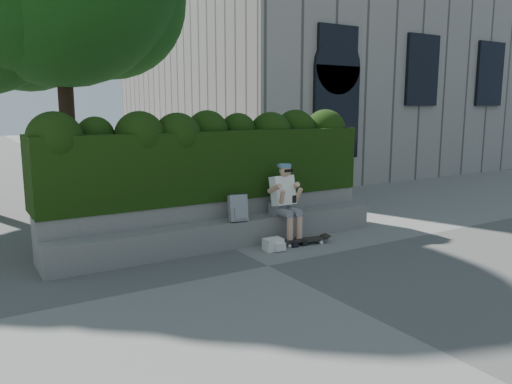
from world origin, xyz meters
TOP-DOWN VIEW (x-y plane):
  - ground at (0.00, 0.00)m, footprint 80.00×80.00m
  - bench_ledge at (0.00, 1.25)m, footprint 6.00×0.45m
  - planter_wall at (0.00, 1.73)m, footprint 6.00×0.50m
  - hedge at (0.00, 1.95)m, footprint 6.00×1.00m
  - person at (1.04, 1.07)m, footprint 0.40×0.76m
  - skateboard at (1.17, 0.68)m, footprint 0.90×0.37m
  - backpack_plaid at (0.13, 1.15)m, footprint 0.34×0.23m
  - backpack_ground at (0.53, 0.66)m, footprint 0.32×0.24m

SIDE VIEW (x-z plane):
  - ground at x=0.00m, z-range 0.00..0.00m
  - skateboard at x=1.17m, z-range 0.03..0.12m
  - backpack_ground at x=0.53m, z-range 0.00..0.20m
  - bench_ledge at x=0.00m, z-range 0.00..0.45m
  - planter_wall at x=0.00m, z-range 0.00..0.75m
  - backpack_plaid at x=0.13m, z-range 0.45..0.90m
  - person at x=1.04m, z-range 0.06..1.44m
  - hedge at x=0.00m, z-range 0.75..1.95m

